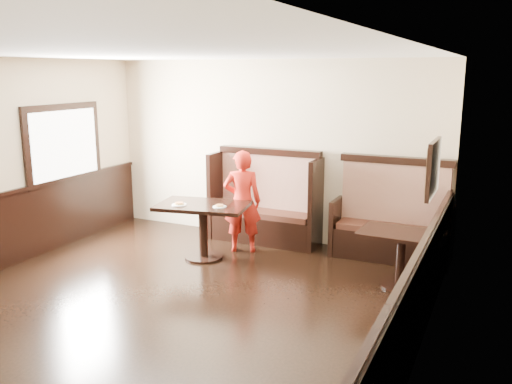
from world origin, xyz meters
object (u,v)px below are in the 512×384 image
Objects in this scene: table_neighbor at (401,246)px; booth_main at (266,208)px; table_main at (203,217)px; booth_neighbor at (391,225)px; child at (242,201)px.

booth_main is at bearing 158.23° from table_neighbor.
table_main is at bearing -112.02° from booth_main.
booth_neighbor is at bearing 14.58° from table_main.
booth_main is 1.24m from table_main.
booth_main and booth_neighbor have the same top height.
child reaches higher than table_neighbor.
table_main is 2.74m from table_neighbor.
table_main is 0.65m from child.
booth_neighbor is 1.07m from table_neighbor.
booth_neighbor is at bearing -0.05° from booth_main.
booth_main is at bearing -122.46° from child.
booth_main reaches higher than table_main.
table_neighbor is at bearing 147.47° from child.
table_main is at bearing -175.02° from table_neighbor.
table_main reaches higher than table_neighbor.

